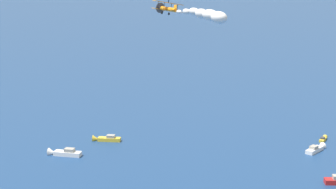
{
  "coord_description": "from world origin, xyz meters",
  "views": [
    {
      "loc": [
        29.54,
        -131.8,
        57.9
      ],
      "look_at": [
        0.0,
        0.0,
        26.22
      ],
      "focal_mm": 65.95,
      "sensor_mm": 36.0,
      "label": 1
    }
  ],
  "objects_px": {
    "motorboat_far_stbd": "(105,139)",
    "biplane_lead": "(167,8)",
    "motorboat_ahead": "(323,139)",
    "motorboat_inshore": "(316,149)",
    "motorboat_far_port": "(63,153)"
  },
  "relations": [
    {
      "from": "motorboat_far_port",
      "to": "biplane_lead",
      "type": "bearing_deg",
      "value": -36.01
    },
    {
      "from": "motorboat_far_port",
      "to": "motorboat_far_stbd",
      "type": "height_order",
      "value": "motorboat_far_port"
    },
    {
      "from": "motorboat_far_stbd",
      "to": "motorboat_ahead",
      "type": "height_order",
      "value": "motorboat_far_stbd"
    },
    {
      "from": "motorboat_far_port",
      "to": "motorboat_far_stbd",
      "type": "relative_size",
      "value": 1.11
    },
    {
      "from": "motorboat_ahead",
      "to": "biplane_lead",
      "type": "distance_m",
      "value": 82.61
    },
    {
      "from": "motorboat_inshore",
      "to": "motorboat_far_port",
      "type": "bearing_deg",
      "value": -164.24
    },
    {
      "from": "motorboat_far_stbd",
      "to": "motorboat_inshore",
      "type": "relative_size",
      "value": 1.01
    },
    {
      "from": "motorboat_inshore",
      "to": "biplane_lead",
      "type": "xyz_separation_m",
      "value": [
        -34.61,
        -47.12,
        44.83
      ]
    },
    {
      "from": "motorboat_far_port",
      "to": "motorboat_ahead",
      "type": "bearing_deg",
      "value": 23.21
    },
    {
      "from": "motorboat_far_stbd",
      "to": "motorboat_inshore",
      "type": "distance_m",
      "value": 64.22
    },
    {
      "from": "motorboat_ahead",
      "to": "motorboat_far_port",
      "type": "bearing_deg",
      "value": -156.79
    },
    {
      "from": "motorboat_far_port",
      "to": "motorboat_inshore",
      "type": "bearing_deg",
      "value": 15.76
    },
    {
      "from": "biplane_lead",
      "to": "motorboat_ahead",
      "type": "bearing_deg",
      "value": 57.82
    },
    {
      "from": "motorboat_far_port",
      "to": "motorboat_ahead",
      "type": "height_order",
      "value": "motorboat_far_port"
    },
    {
      "from": "motorboat_far_stbd",
      "to": "biplane_lead",
      "type": "relative_size",
      "value": 1.36
    }
  ]
}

